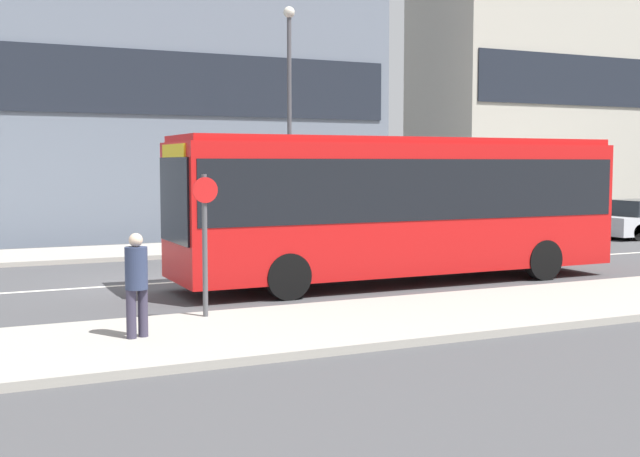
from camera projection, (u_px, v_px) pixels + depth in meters
ground_plane at (159, 283)px, 18.51m from camera, size 120.00×120.00×0.00m
sidewalk_near at (253, 332)px, 12.86m from camera, size 44.00×3.50×0.13m
sidewalk_far at (110, 253)px, 24.16m from camera, size 44.00×3.50×0.13m
lane_centerline at (159, 283)px, 18.51m from camera, size 41.80×0.16×0.01m
city_bus at (400, 200)px, 18.51m from camera, size 10.64×2.48×3.35m
parked_car_0 at (542, 226)px, 27.44m from camera, size 3.92×1.88×1.32m
pedestrian_near_stop at (136, 279)px, 12.11m from camera, size 0.34×0.34×1.60m
bus_stop_sign at (205, 233)px, 13.73m from camera, size 0.44×0.12×2.46m
street_lamp at (289, 103)px, 25.28m from camera, size 0.36×0.36×7.52m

